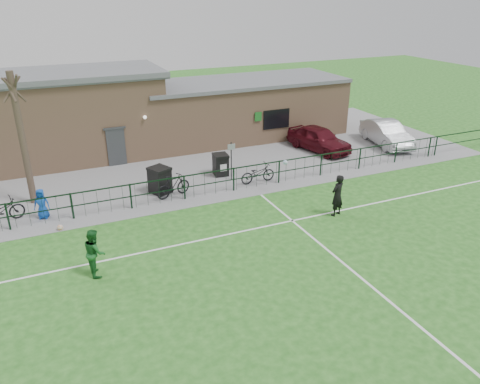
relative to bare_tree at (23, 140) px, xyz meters
name	(u,v)px	position (x,y,z in m)	size (l,w,h in m)	color
ground	(300,281)	(8.00, -10.50, -3.00)	(90.00, 90.00, 0.00)	#215D1B
paving_strip	(181,159)	(8.00, 3.00, -2.99)	(34.00, 13.00, 0.02)	gray
pitch_line_touch	(216,196)	(8.00, -2.70, -3.00)	(28.00, 0.10, 0.01)	white
pitch_line_mid	(250,230)	(8.00, -6.50, -3.00)	(28.00, 0.10, 0.01)	white
pitch_line_perp	(348,267)	(10.00, -10.50, -3.00)	(0.10, 16.00, 0.01)	white
perimeter_fence	(214,183)	(8.00, -2.50, -2.40)	(28.00, 0.10, 1.20)	black
bare_tree	(23,140)	(0.00, 0.00, 0.00)	(0.30, 0.30, 6.00)	#403027
wheelie_bin_left	(160,181)	(5.65, -1.29, -2.38)	(0.80, 0.91, 1.21)	black
wheelie_bin_right	(221,165)	(9.21, -0.27, -2.45)	(0.70, 0.80, 1.06)	black
sign_post	(231,161)	(9.48, -1.07, -1.98)	(0.06, 0.06, 2.00)	black
car_maroon	(319,139)	(16.20, 1.12, -2.24)	(1.75, 4.35, 1.48)	#4D0D16
car_silver	(387,133)	(20.69, 0.33, -2.23)	(1.59, 4.55, 1.50)	#ACAFB4
bicycle_c	(0,212)	(-1.32, -1.71, -2.46)	(0.70, 2.00, 1.05)	black
bicycle_d	(173,186)	(6.11, -1.99, -2.43)	(0.51, 1.81, 1.09)	black
bicycle_e	(258,173)	(10.53, -2.04, -2.49)	(0.65, 1.86, 0.98)	black
spectator_child	(42,204)	(0.33, -1.92, -2.31)	(0.65, 0.42, 1.33)	#1246AA
goalkeeper_kick	(336,195)	(12.01, -6.72, -2.05)	(1.41, 3.45, 1.87)	black
outfield_player	(95,252)	(1.79, -7.24, -2.15)	(0.83, 0.65, 1.70)	#1A5B24
ball_ground	(60,228)	(0.87, -3.36, -2.88)	(0.24, 0.24, 0.24)	silver
clubhouse	(150,112)	(7.12, 6.00, -0.78)	(24.25, 5.40, 4.96)	tan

